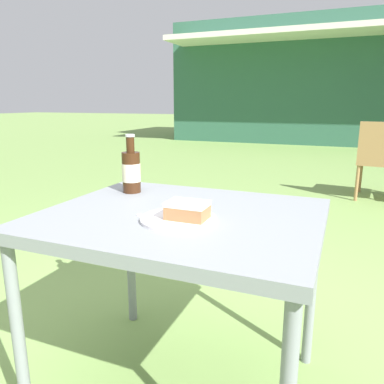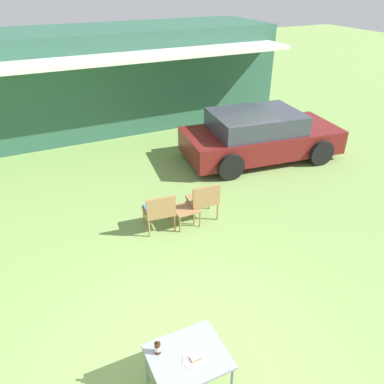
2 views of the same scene
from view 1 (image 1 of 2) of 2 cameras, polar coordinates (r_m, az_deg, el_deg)
The scene contains 5 objects.
patio_table at distance 1.29m, azimuth -1.68°, elevation -5.97°, with size 0.93×0.77×0.71m.
cake_on_plate at distance 1.18m, azimuth -1.37°, elevation -3.43°, with size 0.24×0.24×0.06m.
cola_bottle_near at distance 1.56m, azimuth -9.24°, elevation 3.22°, with size 0.08×0.08×0.24m.
fork at distance 1.20m, azimuth -4.69°, elevation -4.08°, with size 0.19×0.03×0.01m.
loose_bottle_cap at distance 1.33m, azimuth 2.12°, elevation -2.24°, with size 0.03×0.03×0.01m.
Camera 1 is at (0.49, -1.11, 1.07)m, focal length 35.00 mm.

